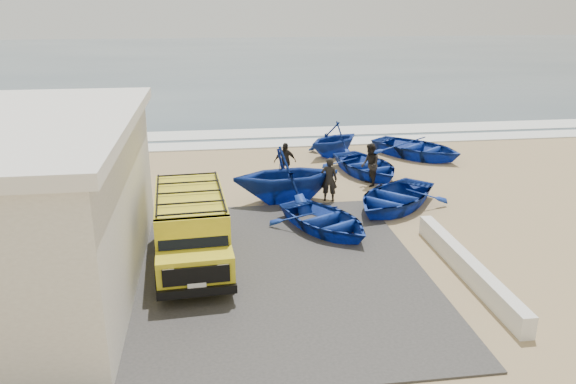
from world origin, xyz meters
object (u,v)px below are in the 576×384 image
boat_mid_right (366,165)px  boat_mid_left (287,175)px  boat_near_left (325,220)px  parapet (467,267)px  boat_far_right (417,148)px  boat_near_right (394,197)px  van (191,226)px  fisherman_middle (370,165)px  fisherman_front (329,179)px  fisherman_back (285,162)px  boat_far_left (334,139)px

boat_mid_right → boat_mid_left: bearing=-158.5°
boat_near_left → parapet: bearing=-76.4°
parapet → boat_far_right: (2.92, 11.60, 0.18)m
parapet → boat_near_left: (-3.07, 3.52, 0.11)m
boat_near_right → van: bearing=-108.1°
fisherman_middle → boat_near_left: bearing=-29.8°
fisherman_middle → boat_mid_right: bearing=171.2°
boat_near_right → fisherman_front: size_ratio=2.52×
parapet → fisherman_back: size_ratio=3.88×
parapet → fisherman_middle: size_ratio=3.57×
boat_mid_right → boat_far_right: boat_far_right is taller
boat_near_right → fisherman_front: (-2.07, 1.09, 0.39)m
parapet → boat_near_left: bearing=131.1°
boat_near_left → boat_mid_right: boat_mid_right is taller
boat_mid_right → fisherman_front: 3.69m
van → boat_mid_right: van is taller
fisherman_front → fisherman_back: bearing=-49.9°
van → boat_far_right: van is taller
boat_far_left → boat_far_right: 3.85m
boat_near_right → fisherman_front: bearing=-162.3°
boat_near_right → boat_far_left: size_ratio=1.35×
boat_mid_left → boat_far_right: boat_mid_left is taller
boat_far_left → boat_far_right: size_ratio=0.69×
boat_far_left → fisherman_back: bearing=-76.2°
van → boat_mid_left: van is taller
van → boat_far_left: van is taller
boat_mid_left → boat_mid_right: bearing=-60.3°
boat_mid_right → boat_near_left: bearing=-132.4°
boat_near_left → fisherman_back: fisherman_back is taller
boat_mid_right → boat_far_left: (-0.67, 3.20, 0.39)m
van → boat_mid_left: bearing=51.5°
fisherman_middle → fisherman_back: (-3.18, 1.16, -0.07)m
boat_far_left → parapet: bearing=-33.6°
boat_near_left → boat_far_left: (2.25, 8.91, 0.42)m
boat_far_left → boat_mid_right: bearing=-25.5°
fisherman_front → fisherman_middle: (1.95, 1.53, 0.03)m
parapet → fisherman_middle: (-0.41, 7.82, 0.57)m
boat_near_left → boat_far_right: bearing=25.9°
boat_mid_left → boat_mid_right: boat_mid_left is taller
boat_far_left → fisherman_back: 4.42m
boat_far_right → boat_mid_left: bearing=179.2°
boat_near_left → boat_far_left: boat_far_left is taller
boat_far_right → parapet: bearing=-142.1°
boat_mid_right → boat_far_right: bearing=22.5°
fisherman_middle → boat_near_right: bearing=4.5°
boat_mid_left → boat_far_left: boat_mid_left is taller
fisherman_middle → fisherman_back: size_ratio=1.09×
parapet → fisherman_middle: bearing=93.0°
boat_near_left → fisherman_back: bearing=68.0°
van → fisherman_back: bearing=60.3°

